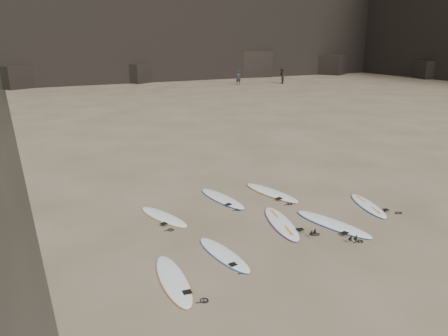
# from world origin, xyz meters

# --- Properties ---
(ground) EXTENTS (240.00, 240.00, 0.00)m
(ground) POSITION_xyz_m (0.00, 0.00, 0.00)
(ground) COLOR #897559
(ground) RESTS_ON ground
(surfboard_0) EXTENTS (0.85, 2.54, 0.09)m
(surfboard_0) POSITION_xyz_m (-4.33, -1.25, 0.04)
(surfboard_0) COLOR white
(surfboard_0) RESTS_ON ground
(surfboard_1) EXTENTS (0.78, 2.34, 0.08)m
(surfboard_1) POSITION_xyz_m (-2.69, -0.66, 0.04)
(surfboard_1) COLOR white
(surfboard_1) RESTS_ON ground
(surfboard_2) EXTENTS (1.28, 2.70, 0.09)m
(surfboard_2) POSITION_xyz_m (-0.20, 0.33, 0.05)
(surfboard_2) COLOR white
(surfboard_2) RESTS_ON ground
(surfboard_3) EXTENTS (1.29, 2.79, 0.10)m
(surfboard_3) POSITION_xyz_m (1.17, -0.44, 0.05)
(surfboard_3) COLOR white
(surfboard_3) RESTS_ON ground
(surfboard_4) EXTENTS (1.19, 2.34, 0.08)m
(surfboard_4) POSITION_xyz_m (3.26, 0.22, 0.04)
(surfboard_4) COLOR white
(surfboard_4) RESTS_ON ground
(surfboard_5) EXTENTS (1.22, 2.32, 0.08)m
(surfboard_5) POSITION_xyz_m (-3.27, 2.46, 0.04)
(surfboard_5) COLOR white
(surfboard_5) RESTS_ON ground
(surfboard_6) EXTENTS (0.96, 2.54, 0.09)m
(surfboard_6) POSITION_xyz_m (-0.87, 3.06, 0.04)
(surfboard_6) COLOR white
(surfboard_6) RESTS_ON ground
(surfboard_7) EXTENTS (1.15, 2.70, 0.09)m
(surfboard_7) POSITION_xyz_m (1.02, 2.78, 0.05)
(surfboard_7) COLOR white
(surfboard_7) RESTS_ON ground
(person_a) EXTENTS (0.66, 0.47, 1.70)m
(person_a) POSITION_xyz_m (18.25, 36.82, 0.85)
(person_a) COLOR black
(person_a) RESTS_ON ground
(person_b) EXTENTS (0.98, 1.09, 1.83)m
(person_b) POSITION_xyz_m (23.53, 35.44, 0.91)
(person_b) COLOR black
(person_b) RESTS_ON ground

